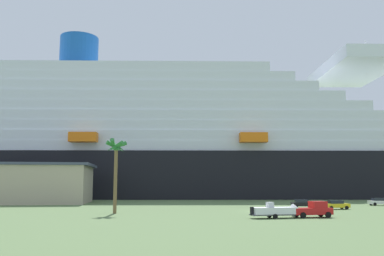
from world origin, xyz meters
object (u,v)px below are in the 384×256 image
Objects in this scene: palm_tree at (116,154)px; parked_car_yellow_taxi at (336,205)px; pickup_truck at (313,210)px; small_boat_on_trailer at (279,211)px; parked_car_white_van at (380,202)px; parked_car_black_coupe at (303,203)px; cruise_ship at (167,147)px.

palm_tree is 40.63m from parked_car_yellow_taxi.
pickup_truck is 5.07m from small_boat_on_trailer.
parked_car_white_van is at bearing 22.53° from palm_tree.
pickup_truck is 38.86m from parked_car_white_van.
small_boat_on_trailer reaches higher than parked_car_black_coupe.
parked_car_white_van is (52.80, 21.90, -8.43)m from palm_tree.
cruise_ship reaches higher than parked_car_black_coupe.
parked_car_black_coupe is at bearing 76.90° from pickup_truck.
parked_car_yellow_taxi is at bearing -62.57° from cruise_ship.
parked_car_black_coupe is 0.96× the size of parked_car_white_van.
parked_car_black_coupe is (27.83, -58.05, -16.11)m from cruise_ship.
small_boat_on_trailer is (17.59, -81.60, -15.98)m from cruise_ship.
parked_car_yellow_taxi is at bearing 60.68° from pickup_truck.
parked_car_black_coupe is (5.26, 22.58, -0.21)m from pickup_truck.
palm_tree is at bearing -94.79° from cruise_ship.
parked_car_black_coupe and parked_car_white_van have the same top height.
small_boat_on_trailer is 25.68m from parked_car_black_coupe.
pickup_truck is at bearing -103.10° from parked_car_black_coupe.
pickup_truck is 23.19m from parked_car_black_coupe.
cruise_ship is 72.55m from parked_car_yellow_taxi.
parked_car_black_coupe is (10.23, 23.55, -0.13)m from small_boat_on_trailer.
pickup_truck reaches higher than small_boat_on_trailer.
parked_car_yellow_taxi is (10.02, 17.84, -0.21)m from pickup_truck.
pickup_truck is (22.57, -80.63, -15.90)m from cruise_ship.
pickup_truck is 20.47m from parked_car_yellow_taxi.
cruise_ship is 85.22m from pickup_truck.
palm_tree is 2.61× the size of parked_car_yellow_taxi.
small_boat_on_trailer is at bearing -128.57° from parked_car_yellow_taxi.
pickup_truck reaches higher than parked_car_black_coupe.
small_boat_on_trailer is 24.06m from parked_car_yellow_taxi.
pickup_truck is 1.30× the size of parked_car_black_coupe.
small_boat_on_trailer is at bearing -113.49° from parked_car_black_coupe.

